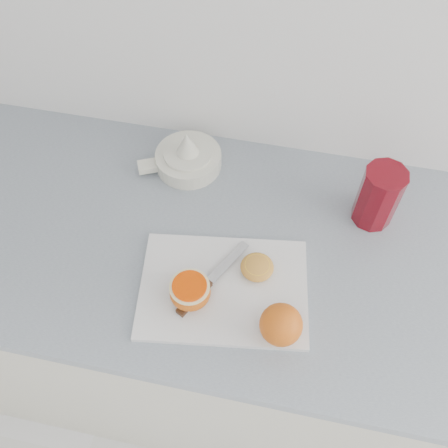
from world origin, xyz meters
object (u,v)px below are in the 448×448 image
(counter, at_px, (269,332))
(half_orange, at_px, (190,291))
(cutting_board, at_px, (224,289))
(red_tumbler, at_px, (378,198))
(citrus_juicer, at_px, (188,157))

(counter, xyz_separation_m, half_orange, (-0.17, -0.15, 0.48))
(cutting_board, bearing_deg, red_tumbler, 41.09)
(counter, distance_m, citrus_juicer, 0.57)
(counter, relative_size, citrus_juicer, 12.19)
(red_tumbler, bearing_deg, counter, -143.45)
(cutting_board, xyz_separation_m, citrus_juicer, (-0.15, 0.31, 0.02))
(half_orange, xyz_separation_m, citrus_juicer, (-0.09, 0.34, -0.01))
(red_tumbler, bearing_deg, half_orange, -140.56)
(citrus_juicer, relative_size, red_tumbler, 1.32)
(counter, height_order, red_tumbler, red_tumbler)
(citrus_juicer, bearing_deg, half_orange, -74.85)
(half_orange, bearing_deg, cutting_board, 30.38)
(cutting_board, distance_m, red_tumbler, 0.38)
(cutting_board, bearing_deg, counter, 47.19)
(red_tumbler, bearing_deg, cutting_board, -138.91)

